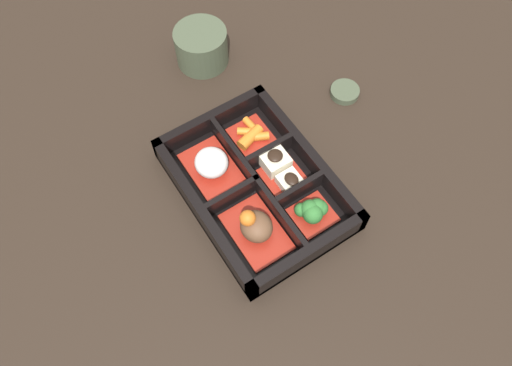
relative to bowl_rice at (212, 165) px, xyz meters
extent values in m
plane|color=black|center=(-0.06, -0.04, -0.03)|extent=(3.00, 3.00, 0.00)
cube|color=black|center=(-0.06, -0.04, -0.02)|extent=(0.28, 0.20, 0.01)
cube|color=black|center=(-0.06, -0.13, -0.01)|extent=(0.28, 0.01, 0.04)
cube|color=black|center=(-0.06, 0.05, -0.01)|extent=(0.28, 0.01, 0.04)
cube|color=black|center=(-0.19, -0.04, -0.01)|extent=(0.01, 0.20, 0.04)
cube|color=black|center=(0.07, -0.04, -0.01)|extent=(0.01, 0.20, 0.04)
cube|color=black|center=(-0.06, -0.04, -0.01)|extent=(0.25, 0.01, 0.04)
cube|color=black|center=(-0.11, -0.08, -0.01)|extent=(0.01, 0.08, 0.04)
cube|color=black|center=(-0.03, -0.08, -0.01)|extent=(0.01, 0.08, 0.04)
cube|color=black|center=(-0.06, 0.00, -0.01)|extent=(0.01, 0.09, 0.04)
cube|color=maroon|center=(-0.12, 0.00, -0.02)|extent=(0.10, 0.07, 0.01)
ellipsoid|color=brown|center=(-0.12, 0.00, 0.00)|extent=(0.05, 0.04, 0.03)
sphere|color=#D1661E|center=(-0.11, 0.01, 0.03)|extent=(0.02, 0.02, 0.02)
cube|color=maroon|center=(0.00, 0.00, -0.02)|extent=(0.10, 0.07, 0.01)
ellipsoid|color=silver|center=(0.00, 0.00, 0.01)|extent=(0.05, 0.05, 0.04)
cube|color=maroon|center=(-0.14, -0.08, -0.02)|extent=(0.06, 0.06, 0.01)
sphere|color=#2D6B2D|center=(-0.15, -0.08, 0.00)|extent=(0.03, 0.03, 0.03)
sphere|color=#2D6B2D|center=(-0.14, -0.08, 0.00)|extent=(0.03, 0.03, 0.03)
sphere|color=#2D6B2D|center=(-0.13, -0.07, 0.00)|extent=(0.02, 0.02, 0.02)
sphere|color=#2D6B2D|center=(-0.15, -0.09, 0.00)|extent=(0.02, 0.02, 0.02)
sphere|color=#2D6B2D|center=(-0.14, -0.09, 0.00)|extent=(0.03, 0.03, 0.03)
cube|color=maroon|center=(-0.07, -0.08, -0.02)|extent=(0.06, 0.06, 0.01)
cube|color=beige|center=(-0.09, -0.08, 0.00)|extent=(0.04, 0.03, 0.02)
ellipsoid|color=black|center=(-0.09, -0.08, 0.01)|extent=(0.02, 0.02, 0.01)
cube|color=beige|center=(-0.05, -0.08, 0.00)|extent=(0.04, 0.04, 0.02)
ellipsoid|color=black|center=(-0.05, -0.08, 0.01)|extent=(0.02, 0.02, 0.01)
cube|color=maroon|center=(0.02, -0.08, -0.02)|extent=(0.07, 0.06, 0.01)
cylinder|color=orange|center=(0.02, -0.08, -0.01)|extent=(0.03, 0.03, 0.01)
cylinder|color=orange|center=(0.01, -0.08, -0.01)|extent=(0.03, 0.05, 0.02)
cylinder|color=orange|center=(0.01, -0.09, -0.01)|extent=(0.03, 0.04, 0.01)
cylinder|color=orange|center=(0.01, -0.08, -0.01)|extent=(0.03, 0.05, 0.02)
cylinder|color=orange|center=(0.03, -0.09, -0.01)|extent=(0.03, 0.01, 0.01)
cylinder|color=#424C38|center=(0.21, -0.10, 0.00)|extent=(0.09, 0.09, 0.06)
cylinder|color=#597A38|center=(0.21, -0.10, 0.03)|extent=(0.07, 0.07, 0.01)
cylinder|color=#424C38|center=(0.01, -0.26, -0.02)|extent=(0.05, 0.05, 0.01)
cylinder|color=black|center=(0.01, -0.26, -0.02)|extent=(0.03, 0.03, 0.00)
camera|label=1|loc=(-0.35, 0.15, 0.64)|focal=35.00mm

